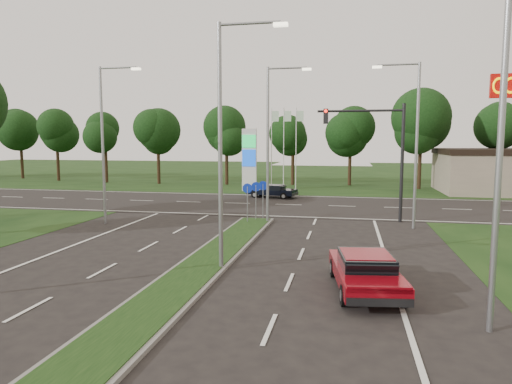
# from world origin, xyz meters

# --- Properties ---
(ground) EXTENTS (160.00, 160.00, 0.00)m
(ground) POSITION_xyz_m (0.00, 0.00, 0.00)
(ground) COLOR black
(ground) RESTS_ON ground
(verge_far) EXTENTS (160.00, 50.00, 0.02)m
(verge_far) POSITION_xyz_m (0.00, 55.00, 0.00)
(verge_far) COLOR black
(verge_far) RESTS_ON ground
(cross_road) EXTENTS (160.00, 12.00, 0.02)m
(cross_road) POSITION_xyz_m (0.00, 24.00, 0.00)
(cross_road) COLOR black
(cross_road) RESTS_ON ground
(median_kerb) EXTENTS (2.00, 26.00, 0.12)m
(median_kerb) POSITION_xyz_m (0.00, 4.00, 0.06)
(median_kerb) COLOR slate
(median_kerb) RESTS_ON ground
(streetlight_median_near) EXTENTS (2.53, 0.22, 9.00)m
(streetlight_median_near) POSITION_xyz_m (1.00, 6.00, 5.08)
(streetlight_median_near) COLOR gray
(streetlight_median_near) RESTS_ON ground
(streetlight_median_far) EXTENTS (2.53, 0.22, 9.00)m
(streetlight_median_far) POSITION_xyz_m (1.00, 16.00, 5.08)
(streetlight_median_far) COLOR gray
(streetlight_median_far) RESTS_ON ground
(streetlight_left_far) EXTENTS (2.53, 0.22, 9.00)m
(streetlight_left_far) POSITION_xyz_m (-8.30, 14.00, 5.08)
(streetlight_left_far) COLOR gray
(streetlight_left_far) RESTS_ON ground
(streetlight_right_far) EXTENTS (2.53, 0.22, 9.00)m
(streetlight_right_far) POSITION_xyz_m (8.80, 16.00, 5.08)
(streetlight_right_far) COLOR gray
(streetlight_right_far) RESTS_ON ground
(streetlight_right_near) EXTENTS (2.53, 0.22, 9.00)m
(streetlight_right_near) POSITION_xyz_m (8.80, 2.00, 5.08)
(streetlight_right_near) COLOR gray
(streetlight_right_near) RESTS_ON ground
(traffic_signal) EXTENTS (5.10, 0.42, 7.00)m
(traffic_signal) POSITION_xyz_m (7.19, 18.00, 4.65)
(traffic_signal) COLOR black
(traffic_signal) RESTS_ON ground
(median_signs) EXTENTS (1.16, 1.76, 2.38)m
(median_signs) POSITION_xyz_m (0.00, 16.40, 1.71)
(median_signs) COLOR gray
(median_signs) RESTS_ON ground
(gas_pylon) EXTENTS (5.80, 1.26, 8.00)m
(gas_pylon) POSITION_xyz_m (-3.79, 33.05, 3.20)
(gas_pylon) COLOR silver
(gas_pylon) RESTS_ON ground
(mcdonalds_sign) EXTENTS (2.20, 0.47, 10.40)m
(mcdonalds_sign) POSITION_xyz_m (18.00, 31.97, 7.99)
(mcdonalds_sign) COLOR silver
(mcdonalds_sign) RESTS_ON ground
(treeline_far) EXTENTS (6.00, 6.00, 9.90)m
(treeline_far) POSITION_xyz_m (0.10, 39.93, 6.83)
(treeline_far) COLOR black
(treeline_far) RESTS_ON ground
(red_sedan) EXTENTS (2.47, 4.76, 1.25)m
(red_sedan) POSITION_xyz_m (6.00, 4.62, 0.67)
(red_sedan) COLOR maroon
(red_sedan) RESTS_ON ground
(navy_sedan) EXTENTS (4.30, 2.42, 1.11)m
(navy_sedan) POSITION_xyz_m (-0.90, 28.00, 0.60)
(navy_sedan) COLOR black
(navy_sedan) RESTS_ON ground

